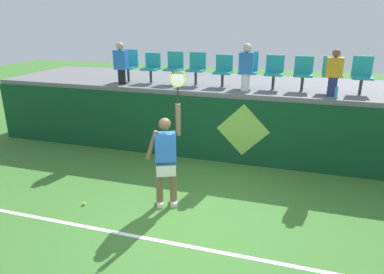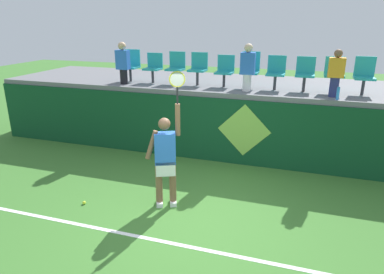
{
  "view_description": "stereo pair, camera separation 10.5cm",
  "coord_description": "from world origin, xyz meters",
  "px_view_note": "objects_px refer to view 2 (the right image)",
  "views": [
    {
      "loc": [
        1.56,
        -5.14,
        3.4
      ],
      "look_at": [
        -0.32,
        0.99,
        1.2
      ],
      "focal_mm": 32.54,
      "sensor_mm": 36.0,
      "label": 1
    },
    {
      "loc": [
        1.66,
        -5.11,
        3.4
      ],
      "look_at": [
        -0.32,
        0.99,
        1.2
      ],
      "focal_mm": 32.54,
      "sensor_mm": 36.0,
      "label": 2
    }
  ],
  "objects_px": {
    "water_bottle": "(338,93)",
    "stadium_chair_5": "(250,68)",
    "stadium_chair_7": "(305,72)",
    "stadium_chair_3": "(198,67)",
    "stadium_chair_9": "(364,74)",
    "spectator_1": "(123,62)",
    "stadium_chair_6": "(276,71)",
    "tennis_ball": "(84,203)",
    "stadium_chair_8": "(334,73)",
    "stadium_chair_1": "(154,66)",
    "spectator_0": "(248,66)",
    "spectator_2": "(336,73)",
    "tennis_player": "(166,158)",
    "stadium_chair_4": "(225,70)",
    "stadium_chair_2": "(176,66)",
    "stadium_chair_0": "(131,64)"
  },
  "relations": [
    {
      "from": "tennis_player",
      "to": "stadium_chair_7",
      "type": "height_order",
      "value": "tennis_player"
    },
    {
      "from": "stadium_chair_7",
      "to": "spectator_0",
      "type": "xyz_separation_m",
      "value": [
        -1.31,
        -0.4,
        0.13
      ]
    },
    {
      "from": "tennis_ball",
      "to": "spectator_0",
      "type": "height_order",
      "value": "spectator_0"
    },
    {
      "from": "water_bottle",
      "to": "stadium_chair_7",
      "type": "distance_m",
      "value": 1.1
    },
    {
      "from": "stadium_chair_5",
      "to": "stadium_chair_7",
      "type": "height_order",
      "value": "stadium_chair_5"
    },
    {
      "from": "tennis_ball",
      "to": "stadium_chair_8",
      "type": "relative_size",
      "value": 0.08
    },
    {
      "from": "stadium_chair_1",
      "to": "stadium_chair_2",
      "type": "relative_size",
      "value": 0.94
    },
    {
      "from": "water_bottle",
      "to": "stadium_chair_5",
      "type": "bearing_deg",
      "value": 159.03
    },
    {
      "from": "water_bottle",
      "to": "stadium_chair_0",
      "type": "height_order",
      "value": "stadium_chair_0"
    },
    {
      "from": "stadium_chair_1",
      "to": "spectator_0",
      "type": "height_order",
      "value": "spectator_0"
    },
    {
      "from": "tennis_ball",
      "to": "stadium_chair_9",
      "type": "relative_size",
      "value": 0.08
    },
    {
      "from": "stadium_chair_8",
      "to": "stadium_chair_0",
      "type": "bearing_deg",
      "value": 179.93
    },
    {
      "from": "stadium_chair_6",
      "to": "tennis_ball",
      "type": "bearing_deg",
      "value": -129.58
    },
    {
      "from": "stadium_chair_8",
      "to": "stadium_chair_5",
      "type": "bearing_deg",
      "value": 179.73
    },
    {
      "from": "stadium_chair_0",
      "to": "stadium_chair_8",
      "type": "relative_size",
      "value": 1.03
    },
    {
      "from": "stadium_chair_2",
      "to": "stadium_chair_5",
      "type": "distance_m",
      "value": 1.97
    },
    {
      "from": "stadium_chair_9",
      "to": "spectator_1",
      "type": "height_order",
      "value": "spectator_1"
    },
    {
      "from": "stadium_chair_1",
      "to": "stadium_chair_5",
      "type": "height_order",
      "value": "stadium_chair_5"
    },
    {
      "from": "stadium_chair_4",
      "to": "spectator_1",
      "type": "xyz_separation_m",
      "value": [
        -2.66,
        -0.46,
        0.14
      ]
    },
    {
      "from": "stadium_chair_1",
      "to": "spectator_2",
      "type": "bearing_deg",
      "value": -5.83
    },
    {
      "from": "stadium_chair_9",
      "to": "spectator_2",
      "type": "height_order",
      "value": "spectator_2"
    },
    {
      "from": "stadium_chair_2",
      "to": "stadium_chair_8",
      "type": "distance_m",
      "value": 3.93
    },
    {
      "from": "tennis_player",
      "to": "stadium_chair_7",
      "type": "bearing_deg",
      "value": 55.13
    },
    {
      "from": "tennis_player",
      "to": "spectator_1",
      "type": "relative_size",
      "value": 2.34
    },
    {
      "from": "tennis_player",
      "to": "stadium_chair_6",
      "type": "distance_m",
      "value": 3.85
    },
    {
      "from": "stadium_chair_4",
      "to": "stadium_chair_2",
      "type": "bearing_deg",
      "value": 179.92
    },
    {
      "from": "tennis_player",
      "to": "stadium_chair_0",
      "type": "relative_size",
      "value": 2.98
    },
    {
      "from": "water_bottle",
      "to": "spectator_0",
      "type": "xyz_separation_m",
      "value": [
        -2.03,
        0.37,
        0.45
      ]
    },
    {
      "from": "stadium_chair_0",
      "to": "stadium_chair_2",
      "type": "xyz_separation_m",
      "value": [
        1.33,
        -0.0,
        -0.01
      ]
    },
    {
      "from": "stadium_chair_8",
      "to": "spectator_1",
      "type": "height_order",
      "value": "spectator_1"
    },
    {
      "from": "water_bottle",
      "to": "stadium_chair_7",
      "type": "xyz_separation_m",
      "value": [
        -0.72,
        0.77,
        0.31
      ]
    },
    {
      "from": "stadium_chair_6",
      "to": "spectator_2",
      "type": "height_order",
      "value": "spectator_2"
    },
    {
      "from": "tennis_player",
      "to": "stadium_chair_1",
      "type": "height_order",
      "value": "tennis_player"
    },
    {
      "from": "stadium_chair_6",
      "to": "spectator_1",
      "type": "bearing_deg",
      "value": -173.35
    },
    {
      "from": "stadium_chair_3",
      "to": "spectator_0",
      "type": "bearing_deg",
      "value": -16.52
    },
    {
      "from": "stadium_chair_8",
      "to": "tennis_player",
      "type": "bearing_deg",
      "value": -131.8
    },
    {
      "from": "spectator_0",
      "to": "spectator_2",
      "type": "xyz_separation_m",
      "value": [
        1.96,
        -0.07,
        -0.05
      ]
    },
    {
      "from": "stadium_chair_4",
      "to": "spectator_1",
      "type": "distance_m",
      "value": 2.7
    },
    {
      "from": "tennis_player",
      "to": "spectator_1",
      "type": "bearing_deg",
      "value": 129.44
    },
    {
      "from": "stadium_chair_0",
      "to": "spectator_2",
      "type": "height_order",
      "value": "spectator_2"
    },
    {
      "from": "stadium_chair_3",
      "to": "stadium_chair_7",
      "type": "xyz_separation_m",
      "value": [
        2.67,
        -0.0,
        -0.01
      ]
    },
    {
      "from": "stadium_chair_4",
      "to": "stadium_chair_8",
      "type": "relative_size",
      "value": 0.95
    },
    {
      "from": "tennis_player",
      "to": "spectator_2",
      "type": "height_order",
      "value": "spectator_2"
    },
    {
      "from": "stadium_chair_3",
      "to": "stadium_chair_1",
      "type": "bearing_deg",
      "value": -179.85
    },
    {
      "from": "stadium_chair_5",
      "to": "stadium_chair_7",
      "type": "xyz_separation_m",
      "value": [
        1.31,
        -0.01,
        -0.03
      ]
    },
    {
      "from": "stadium_chair_6",
      "to": "spectator_2",
      "type": "bearing_deg",
      "value": -19.53
    },
    {
      "from": "stadium_chair_2",
      "to": "stadium_chair_5",
      "type": "height_order",
      "value": "stadium_chair_5"
    },
    {
      "from": "stadium_chair_1",
      "to": "stadium_chair_6",
      "type": "bearing_deg",
      "value": 0.05
    },
    {
      "from": "stadium_chair_7",
      "to": "water_bottle",
      "type": "bearing_deg",
      "value": -47.01
    },
    {
      "from": "stadium_chair_2",
      "to": "stadium_chair_3",
      "type": "height_order",
      "value": "stadium_chair_2"
    }
  ]
}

